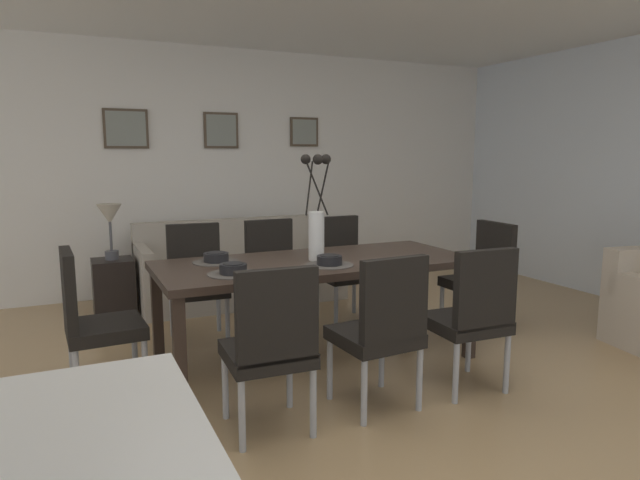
# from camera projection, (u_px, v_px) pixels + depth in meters

# --- Properties ---
(ground_plane) EXTENTS (9.00, 9.00, 0.00)m
(ground_plane) POSITION_uv_depth(u_px,v_px,m) (346.00, 403.00, 3.30)
(ground_plane) COLOR tan
(back_wall_panel) EXTENTS (9.00, 0.10, 2.60)m
(back_wall_panel) POSITION_uv_depth(u_px,v_px,m) (209.00, 170.00, 6.01)
(back_wall_panel) COLOR white
(back_wall_panel) RESTS_ON ground
(dining_table) EXTENTS (2.20, 0.94, 0.74)m
(dining_table) POSITION_uv_depth(u_px,v_px,m) (316.00, 269.00, 3.88)
(dining_table) COLOR #33261E
(dining_table) RESTS_ON ground
(dining_chair_near_left) EXTENTS (0.46, 0.46, 0.92)m
(dining_chair_near_left) POSITION_uv_depth(u_px,v_px,m) (271.00, 342.00, 2.86)
(dining_chair_near_left) COLOR black
(dining_chair_near_left) RESTS_ON ground
(dining_chair_near_right) EXTENTS (0.47, 0.47, 0.92)m
(dining_chair_near_right) POSITION_uv_depth(u_px,v_px,m) (196.00, 276.00, 4.41)
(dining_chair_near_right) COLOR black
(dining_chair_near_right) RESTS_ON ground
(dining_chair_far_left) EXTENTS (0.47, 0.47, 0.92)m
(dining_chair_far_left) POSITION_uv_depth(u_px,v_px,m) (382.00, 325.00, 3.14)
(dining_chair_far_left) COLOR black
(dining_chair_far_left) RESTS_ON ground
(dining_chair_far_right) EXTENTS (0.44, 0.44, 0.92)m
(dining_chair_far_right) POSITION_uv_depth(u_px,v_px,m) (274.00, 269.00, 4.70)
(dining_chair_far_right) COLOR black
(dining_chair_far_right) RESTS_ON ground
(dining_chair_mid_left) EXTENTS (0.46, 0.46, 0.92)m
(dining_chair_mid_left) POSITION_uv_depth(u_px,v_px,m) (472.00, 312.00, 3.40)
(dining_chair_mid_left) COLOR black
(dining_chair_mid_left) RESTS_ON ground
(dining_chair_mid_right) EXTENTS (0.44, 0.44, 0.92)m
(dining_chair_mid_right) POSITION_uv_depth(u_px,v_px,m) (342.00, 263.00, 4.94)
(dining_chair_mid_right) COLOR black
(dining_chair_mid_right) RESTS_ON ground
(dining_chair_head_west) EXTENTS (0.46, 0.46, 0.92)m
(dining_chair_head_west) POSITION_uv_depth(u_px,v_px,m) (91.00, 316.00, 3.32)
(dining_chair_head_west) COLOR black
(dining_chair_head_west) RESTS_ON ground
(dining_chair_head_east) EXTENTS (0.45, 0.45, 0.92)m
(dining_chair_head_east) POSITION_uv_depth(u_px,v_px,m) (484.00, 272.00, 4.56)
(dining_chair_head_east) COLOR black
(dining_chair_head_east) RESTS_ON ground
(centerpiece_vase) EXTENTS (0.21, 0.23, 0.73)m
(centerpiece_vase) POSITION_uv_depth(u_px,v_px,m) (316.00, 220.00, 3.83)
(centerpiece_vase) COLOR white
(centerpiece_vase) RESTS_ON dining_table
(placemat_near_left) EXTENTS (0.32, 0.32, 0.01)m
(placemat_near_left) POSITION_uv_depth(u_px,v_px,m) (233.00, 274.00, 3.41)
(placemat_near_left) COLOR #4C4742
(placemat_near_left) RESTS_ON dining_table
(bowl_near_left) EXTENTS (0.17, 0.17, 0.07)m
(bowl_near_left) POSITION_uv_depth(u_px,v_px,m) (233.00, 268.00, 3.40)
(bowl_near_left) COLOR black
(bowl_near_left) RESTS_ON dining_table
(placemat_near_right) EXTENTS (0.32, 0.32, 0.01)m
(placemat_near_right) POSITION_uv_depth(u_px,v_px,m) (216.00, 262.00, 3.79)
(placemat_near_right) COLOR #4C4742
(placemat_near_right) RESTS_ON dining_table
(bowl_near_right) EXTENTS (0.17, 0.17, 0.07)m
(bowl_near_right) POSITION_uv_depth(u_px,v_px,m) (216.00, 257.00, 3.78)
(bowl_near_right) COLOR black
(bowl_near_right) RESTS_ON dining_table
(placemat_far_left) EXTENTS (0.32, 0.32, 0.01)m
(placemat_far_left) POSITION_uv_depth(u_px,v_px,m) (329.00, 265.00, 3.68)
(placemat_far_left) COLOR #4C4742
(placemat_far_left) RESTS_ON dining_table
(bowl_far_left) EXTENTS (0.17, 0.17, 0.07)m
(bowl_far_left) POSITION_uv_depth(u_px,v_px,m) (329.00, 259.00, 3.68)
(bowl_far_left) COLOR black
(bowl_far_left) RESTS_ON dining_table
(sofa) EXTENTS (2.01, 0.84, 0.80)m
(sofa) POSITION_uv_depth(u_px,v_px,m) (240.00, 273.00, 5.65)
(sofa) COLOR #B2A899
(sofa) RESTS_ON ground
(side_table) EXTENTS (0.36, 0.36, 0.52)m
(side_table) POSITION_uv_depth(u_px,v_px,m) (114.00, 287.00, 5.10)
(side_table) COLOR black
(side_table) RESTS_ON ground
(table_lamp) EXTENTS (0.22, 0.22, 0.51)m
(table_lamp) POSITION_uv_depth(u_px,v_px,m) (110.00, 219.00, 5.01)
(table_lamp) COLOR #4C4C51
(table_lamp) RESTS_ON side_table
(framed_picture_left) EXTENTS (0.43, 0.03, 0.39)m
(framed_picture_left) POSITION_uv_depth(u_px,v_px,m) (126.00, 129.00, 5.54)
(framed_picture_left) COLOR #473828
(framed_picture_center) EXTENTS (0.37, 0.03, 0.38)m
(framed_picture_center) POSITION_uv_depth(u_px,v_px,m) (221.00, 130.00, 5.94)
(framed_picture_center) COLOR #473828
(framed_picture_right) EXTENTS (0.34, 0.03, 0.33)m
(framed_picture_right) POSITION_uv_depth(u_px,v_px,m) (304.00, 132.00, 6.34)
(framed_picture_right) COLOR #473828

